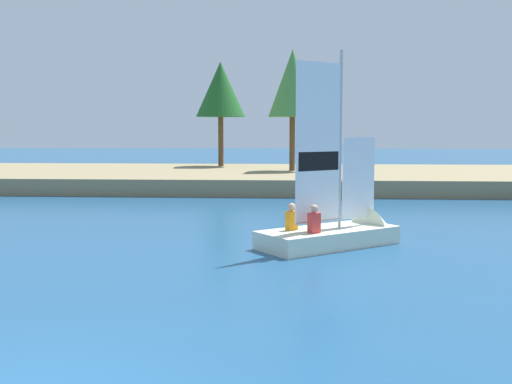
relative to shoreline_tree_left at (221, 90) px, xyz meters
The scene contains 4 objects.
shore_bank 6.87m from the shoreline_tree_left, 70.43° to the right, with size 80.00×13.59×0.80m, color #897A56.
shoreline_tree_left is the anchor object (origin of this frame).
shoreline_tree_midleft 6.20m from the shoreline_tree_left, 42.74° to the right, with size 2.69×2.69×6.74m.
sailboat 23.55m from the shoreline_tree_left, 74.44° to the right, with size 4.27×3.76×5.58m.
Camera 1 is at (3.23, -6.15, 3.04)m, focal length 42.56 mm.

